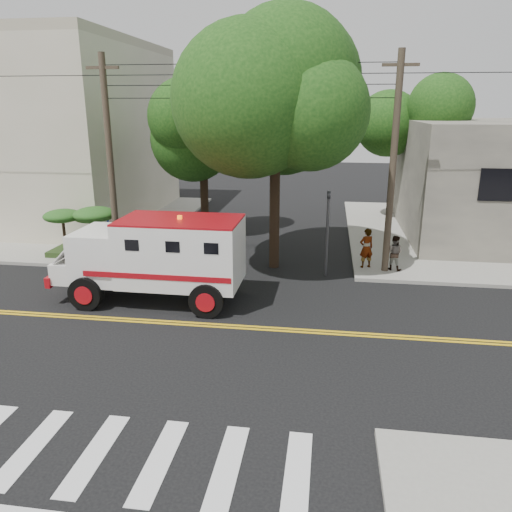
# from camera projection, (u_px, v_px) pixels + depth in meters

# --- Properties ---
(ground) EXTENTS (100.00, 100.00, 0.00)m
(ground) POSITION_uv_depth(u_px,v_px,m) (207.00, 325.00, 16.38)
(ground) COLOR black
(ground) RESTS_ON ground
(sidewalk_ne) EXTENTS (17.00, 17.00, 0.15)m
(sidewalk_ne) POSITION_uv_depth(u_px,v_px,m) (506.00, 236.00, 27.28)
(sidewalk_ne) COLOR gray
(sidewalk_ne) RESTS_ON ground
(sidewalk_nw) EXTENTS (17.00, 17.00, 0.15)m
(sidewalk_nw) POSITION_uv_depth(u_px,v_px,m) (47.00, 220.00, 31.01)
(sidewalk_nw) COLOR gray
(sidewalk_nw) RESTS_ON ground
(building_left) EXTENTS (16.00, 14.00, 10.00)m
(building_left) POSITION_uv_depth(u_px,v_px,m) (20.00, 135.00, 31.23)
(building_left) COLOR #BCB69A
(building_left) RESTS_ON sidewalk_nw
(utility_pole_left) EXTENTS (0.28, 0.28, 9.00)m
(utility_pole_left) POSITION_uv_depth(u_px,v_px,m) (110.00, 164.00, 21.53)
(utility_pole_left) COLOR #382D23
(utility_pole_left) RESTS_ON ground
(utility_pole_right) EXTENTS (0.28, 0.28, 9.00)m
(utility_pole_right) POSITION_uv_depth(u_px,v_px,m) (393.00, 168.00, 20.08)
(utility_pole_right) COLOR #382D23
(utility_pole_right) RESTS_ON ground
(tree_main) EXTENTS (6.08, 5.70, 9.85)m
(tree_main) POSITION_uv_depth(u_px,v_px,m) (286.00, 98.00, 19.90)
(tree_main) COLOR black
(tree_main) RESTS_ON ground
(tree_left) EXTENTS (4.48, 4.20, 7.70)m
(tree_left) POSITION_uv_depth(u_px,v_px,m) (207.00, 129.00, 26.25)
(tree_left) COLOR black
(tree_left) RESTS_ON ground
(tree_right) EXTENTS (4.80, 4.50, 8.20)m
(tree_right) POSITION_uv_depth(u_px,v_px,m) (421.00, 120.00, 28.32)
(tree_right) COLOR black
(tree_right) RESTS_ON ground
(traffic_signal) EXTENTS (0.15, 0.18, 3.60)m
(traffic_signal) POSITION_uv_depth(u_px,v_px,m) (328.00, 224.00, 20.51)
(traffic_signal) COLOR #3F3F42
(traffic_signal) RESTS_ON ground
(accessibility_sign) EXTENTS (0.45, 0.10, 2.02)m
(accessibility_sign) POSITION_uv_depth(u_px,v_px,m) (105.00, 233.00, 22.68)
(accessibility_sign) COLOR #3F3F42
(accessibility_sign) RESTS_ON ground
(palm_planter) EXTENTS (3.52, 2.63, 2.36)m
(palm_planter) POSITION_uv_depth(u_px,v_px,m) (84.00, 223.00, 23.20)
(palm_planter) COLOR #1E3314
(palm_planter) RESTS_ON sidewalk_nw
(armored_truck) EXTENTS (6.86, 2.83, 3.11)m
(armored_truck) POSITION_uv_depth(u_px,v_px,m) (158.00, 255.00, 17.95)
(armored_truck) COLOR white
(armored_truck) RESTS_ON ground
(pedestrian_a) EXTENTS (0.75, 0.64, 1.74)m
(pedestrian_a) POSITION_uv_depth(u_px,v_px,m) (366.00, 248.00, 21.50)
(pedestrian_a) COLOR gray
(pedestrian_a) RESTS_ON sidewalk_ne
(pedestrian_b) EXTENTS (0.89, 0.80, 1.51)m
(pedestrian_b) POSITION_uv_depth(u_px,v_px,m) (394.00, 253.00, 21.21)
(pedestrian_b) COLOR gray
(pedestrian_b) RESTS_ON sidewalk_ne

